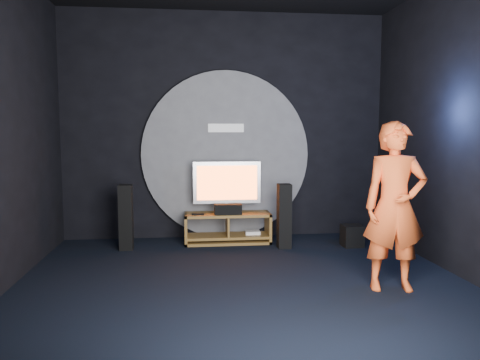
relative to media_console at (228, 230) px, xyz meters
name	(u,v)px	position (x,y,z in m)	size (l,w,h in m)	color
floor	(245,287)	(0.00, -2.05, -0.20)	(5.00, 5.00, 0.00)	black
back_wall	(225,126)	(0.00, 0.45, 1.55)	(5.00, 0.04, 3.50)	black
front_wall	(306,114)	(0.00, -4.55, 1.55)	(5.00, 0.04, 3.50)	black
right_wall	(471,124)	(2.50, -2.05, 1.55)	(0.04, 5.00, 3.50)	black
wall_disc_panel	(226,155)	(0.00, 0.39, 1.11)	(2.60, 0.11, 2.60)	#515156
media_console	(228,230)	(0.00, 0.00, 0.00)	(1.28, 0.45, 0.45)	olive
tv	(227,185)	(-0.01, 0.07, 0.67)	(1.01, 0.22, 0.77)	#AFAFB6
center_speaker	(228,209)	(-0.01, -0.10, 0.33)	(0.40, 0.15, 0.15)	black
remote	(198,214)	(-0.45, -0.12, 0.27)	(0.18, 0.05, 0.02)	black
tower_speaker_left	(126,217)	(-1.47, -0.25, 0.27)	(0.18, 0.21, 0.92)	black
tower_speaker_right	(284,216)	(0.77, -0.41, 0.27)	(0.18, 0.21, 0.92)	black
subwoofer	(352,236)	(1.78, -0.43, -0.04)	(0.28, 0.28, 0.31)	black
player	(395,207)	(1.55, -2.28, 0.69)	(0.65, 0.42, 1.77)	#E4511F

